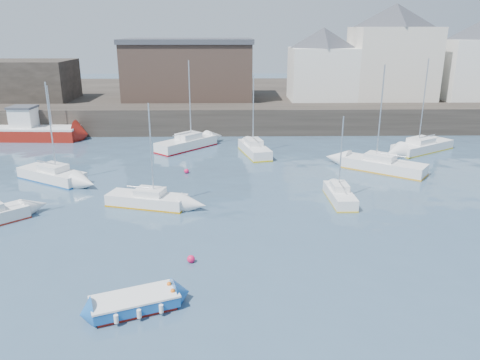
{
  "coord_description": "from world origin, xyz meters",
  "views": [
    {
      "loc": [
        -0.6,
        -19.16,
        11.63
      ],
      "look_at": [
        0.0,
        12.0,
        1.5
      ],
      "focal_mm": 35.0,
      "sensor_mm": 36.0,
      "label": 1
    }
  ],
  "objects_px": {
    "sailboat_b": "(147,200)",
    "sailboat_e": "(52,175)",
    "sailboat_h": "(187,143)",
    "blue_dinghy": "(135,302)",
    "fishing_boat": "(35,129)",
    "buoy_near": "(191,262)",
    "buoy_mid": "(342,206)",
    "sailboat_c": "(340,195)",
    "sailboat_d": "(383,165)",
    "sailboat_f": "(254,149)",
    "sailboat_g": "(422,146)",
    "buoy_far": "(187,173)"
  },
  "relations": [
    {
      "from": "fishing_boat",
      "to": "sailboat_e",
      "type": "height_order",
      "value": "sailboat_e"
    },
    {
      "from": "sailboat_e",
      "to": "buoy_mid",
      "type": "bearing_deg",
      "value": -15.28
    },
    {
      "from": "sailboat_d",
      "to": "buoy_near",
      "type": "relative_size",
      "value": 21.45
    },
    {
      "from": "blue_dinghy",
      "to": "sailboat_g",
      "type": "distance_m",
      "value": 35.62
    },
    {
      "from": "fishing_boat",
      "to": "buoy_mid",
      "type": "relative_size",
      "value": 19.95
    },
    {
      "from": "sailboat_h",
      "to": "buoy_mid",
      "type": "xyz_separation_m",
      "value": [
        12.1,
        -16.32,
        -0.57
      ]
    },
    {
      "from": "blue_dinghy",
      "to": "buoy_mid",
      "type": "xyz_separation_m",
      "value": [
        11.78,
        12.27,
        -0.39
      ]
    },
    {
      "from": "sailboat_b",
      "to": "sailboat_h",
      "type": "bearing_deg",
      "value": 85.46
    },
    {
      "from": "buoy_near",
      "to": "buoy_mid",
      "type": "height_order",
      "value": "buoy_mid"
    },
    {
      "from": "sailboat_c",
      "to": "buoy_near",
      "type": "relative_size",
      "value": 14.48
    },
    {
      "from": "blue_dinghy",
      "to": "sailboat_f",
      "type": "height_order",
      "value": "sailboat_f"
    },
    {
      "from": "fishing_boat",
      "to": "buoy_near",
      "type": "bearing_deg",
      "value": -56.08
    },
    {
      "from": "sailboat_c",
      "to": "sailboat_h",
      "type": "xyz_separation_m",
      "value": [
        -12.15,
        15.35,
        0.11
      ]
    },
    {
      "from": "sailboat_e",
      "to": "sailboat_g",
      "type": "relative_size",
      "value": 0.87
    },
    {
      "from": "sailboat_d",
      "to": "blue_dinghy",
      "type": "bearing_deg",
      "value": -130.05
    },
    {
      "from": "buoy_far",
      "to": "sailboat_d",
      "type": "bearing_deg",
      "value": 0.88
    },
    {
      "from": "sailboat_h",
      "to": "blue_dinghy",
      "type": "bearing_deg",
      "value": -89.37
    },
    {
      "from": "blue_dinghy",
      "to": "sailboat_c",
      "type": "relative_size",
      "value": 0.67
    },
    {
      "from": "buoy_mid",
      "to": "blue_dinghy",
      "type": "bearing_deg",
      "value": -133.84
    },
    {
      "from": "sailboat_e",
      "to": "sailboat_f",
      "type": "distance_m",
      "value": 18.37
    },
    {
      "from": "sailboat_d",
      "to": "sailboat_e",
      "type": "distance_m",
      "value": 27.34
    },
    {
      "from": "blue_dinghy",
      "to": "sailboat_f",
      "type": "relative_size",
      "value": 0.53
    },
    {
      "from": "buoy_mid",
      "to": "buoy_far",
      "type": "relative_size",
      "value": 1.12
    },
    {
      "from": "buoy_mid",
      "to": "buoy_far",
      "type": "distance_m",
      "value": 13.82
    },
    {
      "from": "fishing_boat",
      "to": "sailboat_e",
      "type": "bearing_deg",
      "value": -64.23
    },
    {
      "from": "sailboat_f",
      "to": "sailboat_g",
      "type": "height_order",
      "value": "sailboat_g"
    },
    {
      "from": "sailboat_d",
      "to": "buoy_mid",
      "type": "relative_size",
      "value": 19.59
    },
    {
      "from": "sailboat_g",
      "to": "buoy_mid",
      "type": "distance_m",
      "value": 18.67
    },
    {
      "from": "sailboat_c",
      "to": "sailboat_d",
      "type": "distance_m",
      "value": 8.89
    },
    {
      "from": "sailboat_f",
      "to": "sailboat_h",
      "type": "height_order",
      "value": "sailboat_h"
    },
    {
      "from": "sailboat_b",
      "to": "sailboat_c",
      "type": "distance_m",
      "value": 13.44
    },
    {
      "from": "blue_dinghy",
      "to": "fishing_boat",
      "type": "xyz_separation_m",
      "value": [
        -17.28,
        33.08,
        0.74
      ]
    },
    {
      "from": "sailboat_g",
      "to": "buoy_near",
      "type": "height_order",
      "value": "sailboat_g"
    },
    {
      "from": "sailboat_e",
      "to": "buoy_mid",
      "type": "height_order",
      "value": "sailboat_e"
    },
    {
      "from": "sailboat_e",
      "to": "sailboat_f",
      "type": "relative_size",
      "value": 1.04
    },
    {
      "from": "sailboat_b",
      "to": "buoy_mid",
      "type": "relative_size",
      "value": 15.67
    },
    {
      "from": "sailboat_d",
      "to": "sailboat_e",
      "type": "relative_size",
      "value": 1.13
    },
    {
      "from": "sailboat_d",
      "to": "buoy_far",
      "type": "height_order",
      "value": "sailboat_d"
    },
    {
      "from": "sailboat_b",
      "to": "sailboat_h",
      "type": "relative_size",
      "value": 0.82
    },
    {
      "from": "sailboat_e",
      "to": "buoy_mid",
      "type": "distance_m",
      "value": 22.72
    },
    {
      "from": "sailboat_e",
      "to": "buoy_far",
      "type": "bearing_deg",
      "value": 10.05
    },
    {
      "from": "sailboat_b",
      "to": "sailboat_e",
      "type": "relative_size",
      "value": 0.9
    },
    {
      "from": "sailboat_f",
      "to": "sailboat_h",
      "type": "xyz_separation_m",
      "value": [
        -6.76,
        2.4,
        0.04
      ]
    },
    {
      "from": "buoy_mid",
      "to": "sailboat_b",
      "type": "bearing_deg",
      "value": 178.79
    },
    {
      "from": "buoy_near",
      "to": "blue_dinghy",
      "type": "bearing_deg",
      "value": -115.49
    },
    {
      "from": "sailboat_c",
      "to": "buoy_near",
      "type": "xyz_separation_m",
      "value": [
        -9.77,
        -8.92,
        -0.46
      ]
    },
    {
      "from": "sailboat_b",
      "to": "sailboat_d",
      "type": "relative_size",
      "value": 0.8
    },
    {
      "from": "fishing_boat",
      "to": "sailboat_e",
      "type": "relative_size",
      "value": 1.15
    },
    {
      "from": "sailboat_c",
      "to": "sailboat_d",
      "type": "xyz_separation_m",
      "value": [
        5.3,
        7.14,
        0.08
      ]
    },
    {
      "from": "sailboat_e",
      "to": "buoy_near",
      "type": "distance_m",
      "value": 18.52
    }
  ]
}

